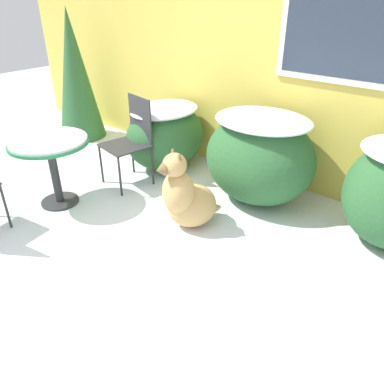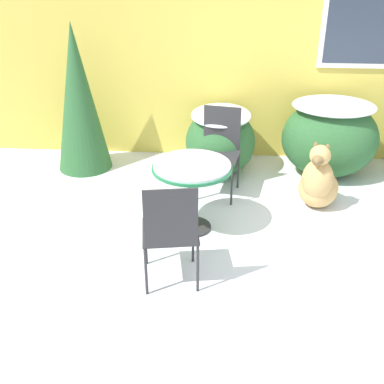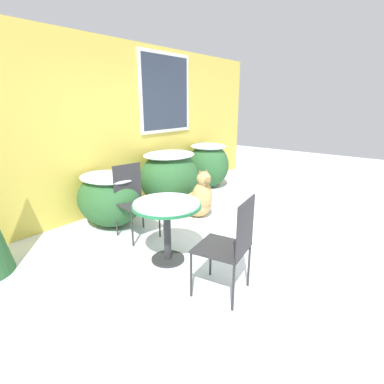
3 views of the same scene
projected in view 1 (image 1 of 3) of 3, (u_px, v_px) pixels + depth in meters
ground_plane at (100, 246)px, 3.38m from camera, size 16.00×16.00×0.00m
house_wall at (247, 51)px, 4.13m from camera, size 8.00×0.10×2.78m
shrub_left at (165, 134)px, 4.66m from camera, size 0.87×1.06×0.81m
shrub_middle at (260, 156)px, 3.88m from camera, size 1.17×1.00×0.96m
evergreen_bush at (75, 76)px, 5.40m from camera, size 0.68×0.68×1.83m
patio_table at (50, 151)px, 3.77m from camera, size 0.79×0.79×0.73m
patio_chair_near_table at (131, 138)px, 4.23m from camera, size 0.54×0.54×0.99m
dog at (187, 199)px, 3.53m from camera, size 0.57×0.69×0.81m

